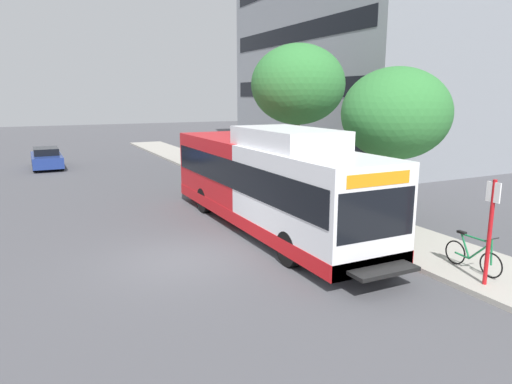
{
  "coord_description": "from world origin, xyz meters",
  "views": [
    {
      "loc": [
        -3.68,
        -12.34,
        4.66
      ],
      "look_at": [
        2.87,
        0.86,
        1.6
      ],
      "focal_mm": 32.63,
      "sensor_mm": 36.0,
      "label": 1
    }
  ],
  "objects": [
    {
      "name": "ground_plane",
      "position": [
        0.0,
        8.0,
        0.0
      ],
      "size": [
        120.0,
        120.0,
        0.0
      ],
      "primitive_type": "plane",
      "color": "#4C4C51"
    },
    {
      "name": "sidewalk_curb",
      "position": [
        7.0,
        6.0,
        0.07
      ],
      "size": [
        3.0,
        56.0,
        0.14
      ],
      "primitive_type": "cube",
      "color": "#A8A399",
      "rests_on": "ground"
    },
    {
      "name": "transit_bus",
      "position": [
        3.75,
        1.78,
        1.7
      ],
      "size": [
        2.58,
        12.25,
        3.65
      ],
      "color": "white",
      "rests_on": "ground"
    },
    {
      "name": "bus_stop_sign_pole",
      "position": [
        6.08,
        -5.26,
        1.65
      ],
      "size": [
        0.1,
        0.36,
        2.6
      ],
      "color": "red",
      "rests_on": "sidewalk_curb"
    },
    {
      "name": "bicycle_parked",
      "position": [
        6.57,
        -4.49,
        0.56
      ],
      "size": [
        0.52,
        1.76,
        1.02
      ],
      "color": "black",
      "rests_on": "sidewalk_curb"
    },
    {
      "name": "street_tree_near_stop",
      "position": [
        7.67,
        -0.14,
        4.05
      ],
      "size": [
        3.68,
        3.68,
        5.49
      ],
      "color": "#4C3823",
      "rests_on": "sidewalk_curb"
    },
    {
      "name": "street_tree_mid_block",
      "position": [
        8.14,
        7.0,
        5.17
      ],
      "size": [
        4.45,
        4.45,
        6.93
      ],
      "color": "#4C3823",
      "rests_on": "sidewalk_curb"
    },
    {
      "name": "parked_car_far_lane",
      "position": [
        -2.54,
        20.79,
        0.66
      ],
      "size": [
        1.8,
        4.5,
        1.33
      ],
      "color": "navy",
      "rests_on": "ground"
    },
    {
      "name": "lattice_comm_tower",
      "position": [
        19.97,
        29.0,
        10.05
      ],
      "size": [
        1.1,
        1.1,
        30.12
      ],
      "color": "#B7B7BC",
      "rests_on": "ground"
    }
  ]
}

